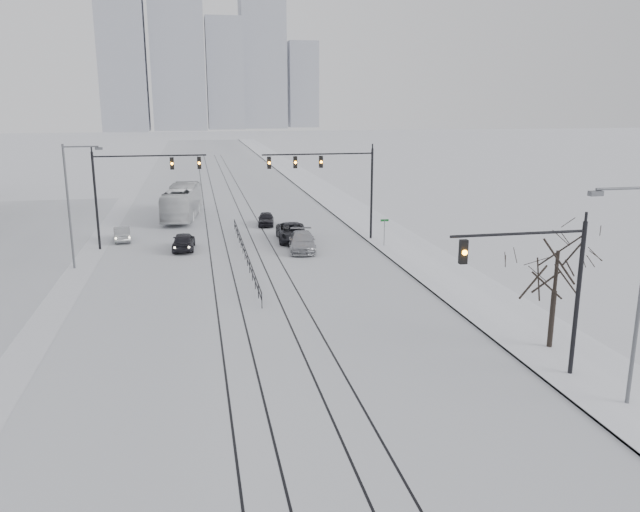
{
  "coord_description": "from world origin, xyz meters",
  "views": [
    {
      "loc": [
        -3.55,
        -16.9,
        11.84
      ],
      "look_at": [
        3.36,
        17.36,
        3.2
      ],
      "focal_mm": 35.0,
      "sensor_mm": 36.0,
      "label": 1
    }
  ],
  "objects_px": {
    "sedan_nb_front": "(292,232)",
    "sedan_nb_right": "(302,242)",
    "sedan_sb_inner": "(184,241)",
    "sedan_nb_far": "(266,219)",
    "box_truck": "(182,202)",
    "sedan_sb_outer": "(122,234)",
    "traffic_mast_near": "(545,280)",
    "bare_tree": "(557,261)"
  },
  "relations": [
    {
      "from": "traffic_mast_near",
      "to": "sedan_sb_outer",
      "type": "bearing_deg",
      "value": 122.3
    },
    {
      "from": "sedan_nb_far",
      "to": "sedan_sb_outer",
      "type": "bearing_deg",
      "value": -153.53
    },
    {
      "from": "sedan_sb_outer",
      "to": "sedan_nb_right",
      "type": "relative_size",
      "value": 0.75
    },
    {
      "from": "sedan_sb_inner",
      "to": "sedan_nb_front",
      "type": "relative_size",
      "value": 0.78
    },
    {
      "from": "sedan_sb_inner",
      "to": "traffic_mast_near",
      "type": "bearing_deg",
      "value": 121.85
    },
    {
      "from": "traffic_mast_near",
      "to": "sedan_nb_far",
      "type": "relative_size",
      "value": 1.86
    },
    {
      "from": "bare_tree",
      "to": "sedan_nb_far",
      "type": "relative_size",
      "value": 1.62
    },
    {
      "from": "sedan_nb_right",
      "to": "sedan_nb_far",
      "type": "height_order",
      "value": "sedan_nb_right"
    },
    {
      "from": "bare_tree",
      "to": "sedan_sb_inner",
      "type": "bearing_deg",
      "value": 125.25
    },
    {
      "from": "traffic_mast_near",
      "to": "sedan_nb_far",
      "type": "distance_m",
      "value": 38.42
    },
    {
      "from": "sedan_sb_inner",
      "to": "box_truck",
      "type": "distance_m",
      "value": 14.99
    },
    {
      "from": "sedan_sb_outer",
      "to": "box_truck",
      "type": "distance_m",
      "value": 11.57
    },
    {
      "from": "sedan_nb_right",
      "to": "sedan_nb_far",
      "type": "distance_m",
      "value": 11.45
    },
    {
      "from": "bare_tree",
      "to": "sedan_nb_right",
      "type": "xyz_separation_m",
      "value": [
        -8.35,
        23.12,
        -3.74
      ]
    },
    {
      "from": "sedan_nb_right",
      "to": "sedan_sb_outer",
      "type": "bearing_deg",
      "value": 162.86
    },
    {
      "from": "sedan_sb_outer",
      "to": "sedan_nb_far",
      "type": "distance_m",
      "value": 13.95
    },
    {
      "from": "box_truck",
      "to": "sedan_sb_outer",
      "type": "bearing_deg",
      "value": 70.44
    },
    {
      "from": "sedan_nb_front",
      "to": "sedan_nb_right",
      "type": "relative_size",
      "value": 1.06
    },
    {
      "from": "traffic_mast_near",
      "to": "sedan_sb_inner",
      "type": "bearing_deg",
      "value": 118.66
    },
    {
      "from": "traffic_mast_near",
      "to": "box_truck",
      "type": "height_order",
      "value": "traffic_mast_near"
    },
    {
      "from": "sedan_nb_front",
      "to": "box_truck",
      "type": "relative_size",
      "value": 0.46
    },
    {
      "from": "traffic_mast_near",
      "to": "sedan_nb_right",
      "type": "relative_size",
      "value": 1.35
    },
    {
      "from": "sedan_sb_inner",
      "to": "sedan_nb_far",
      "type": "distance_m",
      "value": 12.08
    },
    {
      "from": "box_truck",
      "to": "sedan_sb_inner",
      "type": "bearing_deg",
      "value": 97.54
    },
    {
      "from": "sedan_sb_outer",
      "to": "sedan_nb_far",
      "type": "height_order",
      "value": "same"
    },
    {
      "from": "traffic_mast_near",
      "to": "box_truck",
      "type": "bearing_deg",
      "value": 109.98
    },
    {
      "from": "traffic_mast_near",
      "to": "bare_tree",
      "type": "distance_m",
      "value": 3.85
    },
    {
      "from": "sedan_nb_right",
      "to": "box_truck",
      "type": "height_order",
      "value": "box_truck"
    },
    {
      "from": "sedan_nb_far",
      "to": "box_truck",
      "type": "height_order",
      "value": "box_truck"
    },
    {
      "from": "sedan_sb_inner",
      "to": "sedan_nb_right",
      "type": "bearing_deg",
      "value": 170.46
    },
    {
      "from": "traffic_mast_near",
      "to": "bare_tree",
      "type": "relative_size",
      "value": 1.15
    },
    {
      "from": "sedan_sb_inner",
      "to": "sedan_nb_front",
      "type": "xyz_separation_m",
      "value": [
        9.29,
        1.64,
        0.03
      ]
    },
    {
      "from": "traffic_mast_near",
      "to": "sedan_sb_outer",
      "type": "distance_m",
      "value": 39.1
    },
    {
      "from": "sedan_sb_outer",
      "to": "sedan_nb_front",
      "type": "distance_m",
      "value": 14.93
    },
    {
      "from": "bare_tree",
      "to": "sedan_nb_front",
      "type": "bearing_deg",
      "value": 107.67
    },
    {
      "from": "sedan_sb_inner",
      "to": "box_truck",
      "type": "relative_size",
      "value": 0.36
    },
    {
      "from": "traffic_mast_near",
      "to": "sedan_sb_outer",
      "type": "xyz_separation_m",
      "value": [
        -20.79,
        32.89,
        -3.92
      ]
    },
    {
      "from": "bare_tree",
      "to": "sedan_nb_far",
      "type": "distance_m",
      "value": 36.09
    },
    {
      "from": "sedan_sb_inner",
      "to": "box_truck",
      "type": "xyz_separation_m",
      "value": [
        -0.27,
        14.96,
        0.94
      ]
    },
    {
      "from": "sedan_nb_front",
      "to": "sedan_nb_right",
      "type": "bearing_deg",
      "value": -83.65
    },
    {
      "from": "sedan_sb_outer",
      "to": "bare_tree",
      "type": "bearing_deg",
      "value": 120.55
    },
    {
      "from": "traffic_mast_near",
      "to": "sedan_nb_right",
      "type": "xyz_separation_m",
      "value": [
        -5.94,
        26.13,
        -3.81
      ]
    }
  ]
}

